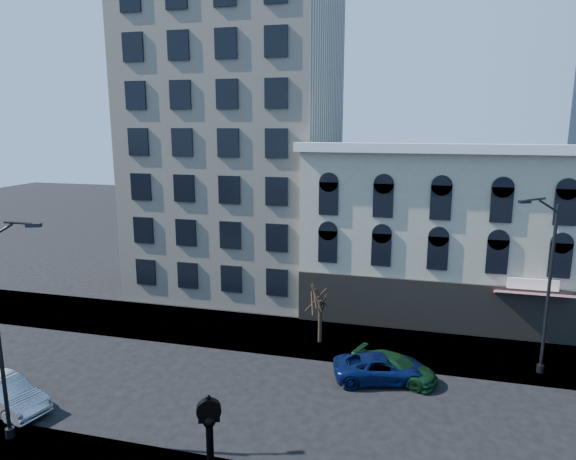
# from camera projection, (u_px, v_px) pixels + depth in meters

# --- Properties ---
(ground) EXTENTS (160.00, 160.00, 0.00)m
(ground) POSITION_uv_depth(u_px,v_px,m) (231.00, 395.00, 26.40)
(ground) COLOR black
(ground) RESTS_ON ground
(sidewalk_far) EXTENTS (160.00, 6.00, 0.12)m
(sidewalk_far) POSITION_uv_depth(u_px,v_px,m) (274.00, 334.00, 33.97)
(sidewalk_far) COLOR gray
(sidewalk_far) RESTS_ON ground
(cream_tower) EXTENTS (15.90, 15.40, 42.50)m
(cream_tower) POSITION_uv_depth(u_px,v_px,m) (238.00, 53.00, 41.86)
(cream_tower) COLOR beige
(cream_tower) RESTS_ON ground
(victorian_row) EXTENTS (22.60, 11.19, 12.50)m
(victorian_row) POSITION_uv_depth(u_px,v_px,m) (462.00, 232.00, 37.28)
(victorian_row) COLOR #B8B397
(victorian_row) RESTS_ON ground
(street_clock) EXTENTS (0.94, 0.94, 4.15)m
(street_clock) POSITION_uv_depth(u_px,v_px,m) (210.00, 452.00, 18.66)
(street_clock) COLOR black
(street_clock) RESTS_ON sidewalk_near
(street_lamp_near) EXTENTS (2.46, 1.12, 9.91)m
(street_lamp_near) POSITION_uv_depth(u_px,v_px,m) (9.00, 274.00, 21.23)
(street_lamp_near) COLOR black
(street_lamp_near) RESTS_ON sidewalk_near
(street_lamp_far) EXTENTS (2.46, 1.24, 10.04)m
(street_lamp_far) POSITION_uv_depth(u_px,v_px,m) (541.00, 240.00, 26.96)
(street_lamp_far) COLOR black
(street_lamp_far) RESTS_ON sidewalk_far
(bare_tree_far) EXTENTS (2.56, 2.56, 4.39)m
(bare_tree_far) POSITION_uv_depth(u_px,v_px,m) (320.00, 292.00, 31.93)
(bare_tree_far) COLOR #302518
(bare_tree_far) RESTS_ON sidewalk_far
(car_near_b) EXTENTS (5.18, 2.83, 1.62)m
(car_near_b) POSITION_uv_depth(u_px,v_px,m) (4.00, 395.00, 24.90)
(car_near_b) COLOR #A5A8AD
(car_near_b) RESTS_ON ground
(car_far_a) EXTENTS (5.63, 3.70, 1.44)m
(car_far_a) POSITION_uv_depth(u_px,v_px,m) (381.00, 368.00, 27.80)
(car_far_a) COLOR #0C194C
(car_far_a) RESTS_ON ground
(car_far_b) EXTENTS (4.95, 3.28, 1.33)m
(car_far_b) POSITION_uv_depth(u_px,v_px,m) (395.00, 367.00, 27.98)
(car_far_b) COLOR #143F1E
(car_far_b) RESTS_ON ground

